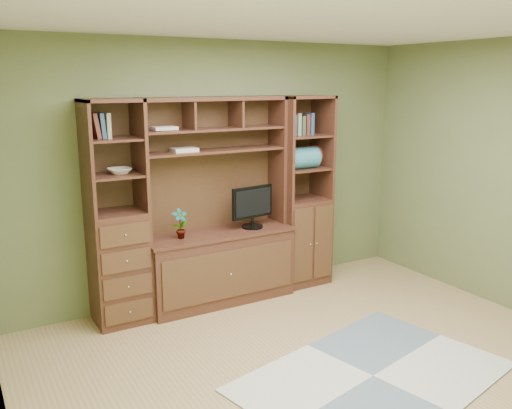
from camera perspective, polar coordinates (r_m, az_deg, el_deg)
room at (r=3.92m, az=9.02°, el=-0.50°), size 4.60×4.10×2.64m
center_hutch at (r=5.34m, az=-3.98°, el=0.18°), size 1.54×0.53×2.05m
left_tower at (r=5.04m, az=-14.45°, el=-0.99°), size 0.50×0.45×2.05m
right_tower at (r=5.89m, az=4.84°, el=1.35°), size 0.55×0.45×2.05m
rug at (r=4.40m, az=12.22°, el=-17.27°), size 2.25×1.74×0.01m
monitor at (r=5.48m, az=-0.39°, el=0.54°), size 0.51×0.28×0.59m
orchid at (r=5.18m, az=-7.99°, el=-2.01°), size 0.15×0.10×0.29m
magazines at (r=5.21m, az=-7.57°, el=5.73°), size 0.23×0.17×0.04m
bowl at (r=4.97m, az=-14.18°, el=3.45°), size 0.21×0.21×0.05m
blanket_teal at (r=5.75m, az=4.69°, el=4.88°), size 0.39×0.22×0.22m
blanket_red at (r=5.92m, az=4.87°, el=5.08°), size 0.39×0.22×0.22m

